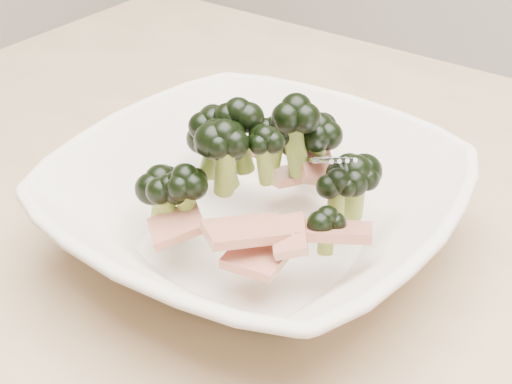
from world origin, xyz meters
TOP-DOWN VIEW (x-y plane):
  - dining_table at (0.00, 0.00)m, footprint 1.20×0.80m
  - broccoli_dish at (-0.10, -0.03)m, footprint 0.30×0.30m

SIDE VIEW (x-z plane):
  - dining_table at x=0.00m, z-range 0.28..1.03m
  - broccoli_dish at x=-0.10m, z-range 0.73..0.86m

